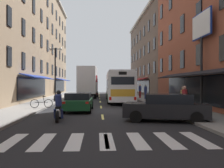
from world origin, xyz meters
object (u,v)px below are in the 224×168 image
at_px(pedestrian_near, 185,98).
at_px(pedestrian_far, 140,91).
at_px(billboard_sign, 202,35).
at_px(sedan_mid, 91,91).
at_px(bicycle_near, 42,103).
at_px(street_lamp_twin, 55,72).
at_px(transit_bus, 119,86).
at_px(box_truck, 88,82).
at_px(sedan_far, 167,107).
at_px(pedestrian_mid, 146,91).
at_px(motorcycle_rider, 59,108).
at_px(sedan_near, 79,102).
at_px(pedestrian_rear, 183,98).

xyz_separation_m(pedestrian_near, pedestrian_far, (-0.16, 17.03, 0.02)).
distance_m(billboard_sign, sedan_mid, 31.65).
bearing_deg(bicycle_near, street_lamp_twin, 90.84).
relative_size(transit_bus, box_truck, 1.75).
bearing_deg(bicycle_near, box_truck, 79.11).
bearing_deg(sedan_far, pedestrian_mid, 82.84).
relative_size(sedan_far, bicycle_near, 2.75).
relative_size(transit_bus, motorcycle_rider, 6.01).
distance_m(sedan_mid, motorcycle_rider, 33.92).
bearing_deg(sedan_near, sedan_far, -46.77).
relative_size(motorcycle_rider, pedestrian_near, 1.20).
bearing_deg(box_truck, transit_bus, -63.28).
bearing_deg(sedan_mid, billboard_sign, -74.11).
bearing_deg(sedan_mid, sedan_far, -81.92).
height_order(billboard_sign, pedestrian_mid, billboard_sign).
bearing_deg(sedan_mid, sedan_near, -90.32).
xyz_separation_m(transit_bus, box_truck, (-3.65, 7.24, 0.45)).
bearing_deg(billboard_sign, street_lamp_twin, 141.08).
xyz_separation_m(billboard_sign, sedan_near, (-8.73, 1.05, -4.80)).
xyz_separation_m(billboard_sign, box_truck, (-8.63, 18.20, -3.31)).
height_order(transit_bus, pedestrian_mid, transit_bus).
distance_m(sedan_near, sedan_far, 7.37).
relative_size(sedan_near, pedestrian_near, 2.66).
bearing_deg(sedan_far, billboard_sign, 49.53).
distance_m(billboard_sign, pedestrian_mid, 14.29).
distance_m(sedan_mid, street_lamp_twin, 20.98).
relative_size(pedestrian_far, street_lamp_twin, 0.32).
bearing_deg(motorcycle_rider, billboard_sign, 22.01).
bearing_deg(pedestrian_near, box_truck, -63.33).
distance_m(billboard_sign, sedan_near, 10.01).
distance_m(sedan_mid, pedestrian_rear, 30.71).
relative_size(billboard_sign, sedan_near, 1.51).
bearing_deg(pedestrian_near, motorcycle_rider, 26.25).
xyz_separation_m(sedan_far, street_lamp_twin, (-8.10, 13.83, 2.53)).
distance_m(sedan_mid, pedestrian_near, 31.84).
bearing_deg(pedestrian_rear, billboard_sign, -154.05).
height_order(box_truck, sedan_near, box_truck).
height_order(pedestrian_mid, pedestrian_rear, pedestrian_mid).
bearing_deg(motorcycle_rider, sedan_mid, 88.50).
distance_m(pedestrian_near, pedestrian_mid, 14.47).
bearing_deg(pedestrian_far, motorcycle_rider, -132.43).
xyz_separation_m(sedan_near, sedan_far, (5.05, -5.37, 0.05)).
xyz_separation_m(sedan_mid, street_lamp_twin, (-3.22, -20.58, 2.55)).
distance_m(bicycle_near, street_lamp_twin, 7.67).
height_order(sedan_near, sedan_far, sedan_far).
height_order(pedestrian_far, pedestrian_rear, pedestrian_far).
relative_size(billboard_sign, transit_bus, 0.56).
xyz_separation_m(billboard_sign, sedan_far, (-3.68, -4.31, -4.75)).
relative_size(billboard_sign, street_lamp_twin, 1.22).
xyz_separation_m(box_truck, pedestrian_far, (6.92, -2.13, -1.11)).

